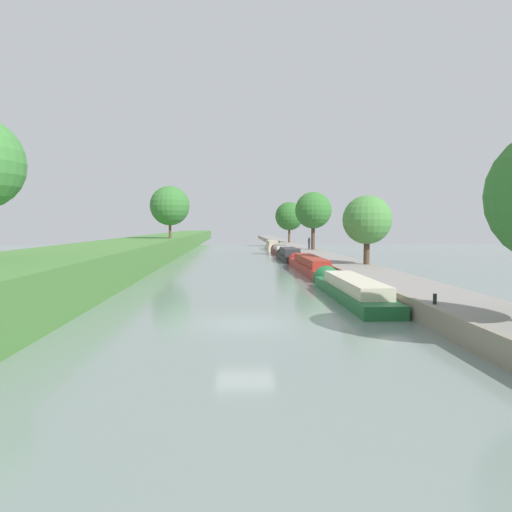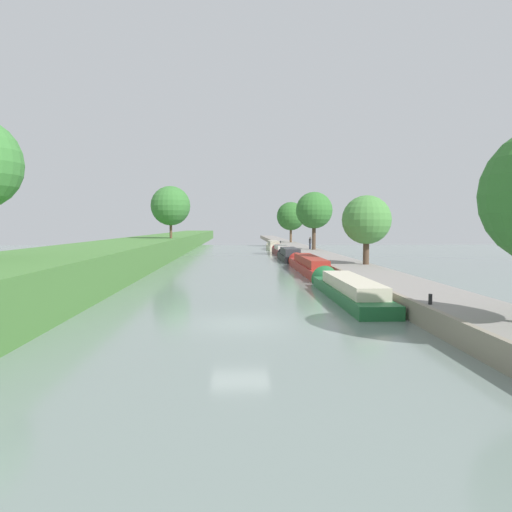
{
  "view_description": "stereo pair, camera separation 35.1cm",
  "coord_description": "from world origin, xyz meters",
  "px_view_note": "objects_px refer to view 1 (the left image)",
  "views": [
    {
      "loc": [
        -0.49,
        -19.67,
        4.25
      ],
      "look_at": [
        1.88,
        28.88,
        1.0
      ],
      "focal_mm": 32.48,
      "sensor_mm": 36.0,
      "label": 1
    },
    {
      "loc": [
        -0.14,
        -19.68,
        4.25
      ],
      "look_at": [
        1.88,
        28.88,
        1.0
      ],
      "focal_mm": 32.48,
      "sensor_mm": 36.0,
      "label": 2
    }
  ],
  "objects_px": {
    "narrowboat_green": "(348,288)",
    "narrowboat_cream": "(271,246)",
    "mooring_bollard_far": "(279,242)",
    "narrowboat_black": "(288,255)",
    "narrowboat_red": "(308,265)",
    "mooring_bollard_near": "(435,299)",
    "person_walking": "(309,243)",
    "narrowboat_maroon": "(280,250)"
  },
  "relations": [
    {
      "from": "narrowboat_cream",
      "to": "mooring_bollard_far",
      "type": "height_order",
      "value": "narrowboat_cream"
    },
    {
      "from": "narrowboat_green",
      "to": "mooring_bollard_far",
      "type": "relative_size",
      "value": 29.85
    },
    {
      "from": "person_walking",
      "to": "mooring_bollard_far",
      "type": "xyz_separation_m",
      "value": [
        -2.08,
        21.8,
        -0.65
      ]
    },
    {
      "from": "narrowboat_red",
      "to": "mooring_bollard_near",
      "type": "distance_m",
      "value": 23.04
    },
    {
      "from": "mooring_bollard_near",
      "to": "narrowboat_green",
      "type": "bearing_deg",
      "value": 102.74
    },
    {
      "from": "narrowboat_cream",
      "to": "mooring_bollard_far",
      "type": "relative_size",
      "value": 24.93
    },
    {
      "from": "narrowboat_green",
      "to": "mooring_bollard_near",
      "type": "bearing_deg",
      "value": -77.26
    },
    {
      "from": "narrowboat_cream",
      "to": "person_walking",
      "type": "relative_size",
      "value": 6.76
    },
    {
      "from": "narrowboat_red",
      "to": "mooring_bollard_far",
      "type": "height_order",
      "value": "narrowboat_red"
    },
    {
      "from": "narrowboat_black",
      "to": "mooring_bollard_near",
      "type": "bearing_deg",
      "value": -87.07
    },
    {
      "from": "narrowboat_green",
      "to": "person_walking",
      "type": "relative_size",
      "value": 8.09
    },
    {
      "from": "narrowboat_red",
      "to": "mooring_bollard_far",
      "type": "xyz_separation_m",
      "value": [
        1.65,
        44.04,
        0.52
      ]
    },
    {
      "from": "narrowboat_green",
      "to": "mooring_bollard_far",
      "type": "distance_m",
      "value": 59.26
    },
    {
      "from": "narrowboat_black",
      "to": "narrowboat_maroon",
      "type": "xyz_separation_m",
      "value": [
        0.18,
        12.45,
        -0.07
      ]
    },
    {
      "from": "narrowboat_red",
      "to": "narrowboat_maroon",
      "type": "distance_m",
      "value": 26.16
    },
    {
      "from": "narrowboat_green",
      "to": "narrowboat_red",
      "type": "xyz_separation_m",
      "value": [
        0.11,
        15.19,
        0.08
      ]
    },
    {
      "from": "mooring_bollard_far",
      "to": "mooring_bollard_near",
      "type": "bearing_deg",
      "value": -90.0
    },
    {
      "from": "narrowboat_black",
      "to": "person_walking",
      "type": "bearing_deg",
      "value": 65.11
    },
    {
      "from": "narrowboat_green",
      "to": "narrowboat_cream",
      "type": "bearing_deg",
      "value": 90.1
    },
    {
      "from": "narrowboat_green",
      "to": "mooring_bollard_near",
      "type": "distance_m",
      "value": 8.01
    },
    {
      "from": "narrowboat_cream",
      "to": "narrowboat_red",
      "type": "bearing_deg",
      "value": -89.7
    },
    {
      "from": "narrowboat_red",
      "to": "mooring_bollard_near",
      "type": "xyz_separation_m",
      "value": [
        1.65,
        -22.98,
        0.52
      ]
    },
    {
      "from": "person_walking",
      "to": "narrowboat_black",
      "type": "bearing_deg",
      "value": -114.89
    },
    {
      "from": "narrowboat_green",
      "to": "narrowboat_black",
      "type": "relative_size",
      "value": 1.27
    },
    {
      "from": "narrowboat_maroon",
      "to": "narrowboat_cream",
      "type": "bearing_deg",
      "value": 90.73
    },
    {
      "from": "narrowboat_maroon",
      "to": "narrowboat_cream",
      "type": "height_order",
      "value": "narrowboat_cream"
    },
    {
      "from": "narrowboat_maroon",
      "to": "mooring_bollard_near",
      "type": "distance_m",
      "value": 49.17
    },
    {
      "from": "narrowboat_black",
      "to": "narrowboat_maroon",
      "type": "bearing_deg",
      "value": 89.16
    },
    {
      "from": "person_walking",
      "to": "mooring_bollard_near",
      "type": "xyz_separation_m",
      "value": [
        -2.08,
        -45.22,
        -0.65
      ]
    },
    {
      "from": "narrowboat_red",
      "to": "person_walking",
      "type": "xyz_separation_m",
      "value": [
        3.73,
        22.24,
        1.16
      ]
    },
    {
      "from": "narrowboat_green",
      "to": "narrowboat_red",
      "type": "height_order",
      "value": "narrowboat_red"
    },
    {
      "from": "narrowboat_green",
      "to": "narrowboat_red",
      "type": "relative_size",
      "value": 0.82
    },
    {
      "from": "narrowboat_black",
      "to": "mooring_bollard_far",
      "type": "relative_size",
      "value": 23.58
    },
    {
      "from": "narrowboat_red",
      "to": "narrowboat_maroon",
      "type": "relative_size",
      "value": 1.47
    },
    {
      "from": "narrowboat_red",
      "to": "narrowboat_black",
      "type": "distance_m",
      "value": 13.71
    },
    {
      "from": "narrowboat_green",
      "to": "mooring_bollard_far",
      "type": "xyz_separation_m",
      "value": [
        1.76,
        59.23,
        0.6
      ]
    },
    {
      "from": "narrowboat_cream",
      "to": "narrowboat_green",
      "type": "bearing_deg",
      "value": -89.9
    },
    {
      "from": "narrowboat_green",
      "to": "narrowboat_cream",
      "type": "distance_m",
      "value": 53.96
    },
    {
      "from": "narrowboat_black",
      "to": "narrowboat_cream",
      "type": "height_order",
      "value": "narrowboat_cream"
    },
    {
      "from": "narrowboat_black",
      "to": "mooring_bollard_far",
      "type": "xyz_separation_m",
      "value": [
        1.88,
        30.33,
        0.51
      ]
    },
    {
      "from": "narrowboat_black",
      "to": "narrowboat_cream",
      "type": "bearing_deg",
      "value": 89.95
    },
    {
      "from": "narrowboat_cream",
      "to": "mooring_bollard_near",
      "type": "relative_size",
      "value": 24.93
    }
  ]
}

